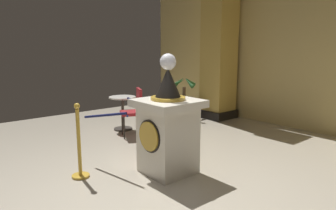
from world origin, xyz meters
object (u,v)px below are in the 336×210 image
at_px(stanchion_far, 79,152).
at_px(cafe_table, 123,109).
at_px(pedestal_clock, 168,128).
at_px(potted_palm_left, 184,105).
at_px(stanchion_near, 164,126).
at_px(cafe_chair_red, 135,108).

bearing_deg(stanchion_far, cafe_table, 134.56).
relative_size(pedestal_clock, potted_palm_left, 1.59).
relative_size(stanchion_far, potted_palm_left, 0.98).
bearing_deg(stanchion_near, cafe_table, 179.85).
distance_m(stanchion_far, cafe_chair_red, 2.08).
bearing_deg(potted_palm_left, cafe_table, -89.47).
bearing_deg(cafe_table, potted_palm_left, 90.53).
bearing_deg(stanchion_near, pedestal_clock, -37.24).
bearing_deg(pedestal_clock, cafe_table, 162.48).
xyz_separation_m(stanchion_far, cafe_chair_red, (-1.18, 1.71, 0.21)).
bearing_deg(stanchion_near, stanchion_far, -78.81).
height_order(pedestal_clock, cafe_table, pedestal_clock).
bearing_deg(cafe_chair_red, cafe_table, 172.03).
relative_size(stanchion_near, stanchion_far, 0.99).
height_order(stanchion_near, stanchion_far, stanchion_far).
xyz_separation_m(pedestal_clock, stanchion_far, (-0.64, -1.03, -0.29)).
height_order(pedestal_clock, potted_palm_left, pedestal_clock).
distance_m(potted_palm_left, cafe_table, 1.83).
bearing_deg(stanchion_far, pedestal_clock, 58.21).
bearing_deg(stanchion_near, cafe_chair_red, -174.61).
distance_m(stanchion_near, stanchion_far, 1.82).
bearing_deg(cafe_table, cafe_chair_red, -7.97).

